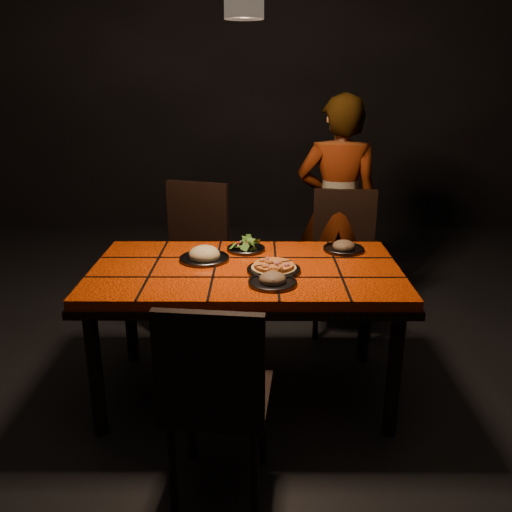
{
  "coord_description": "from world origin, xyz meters",
  "views": [
    {
      "loc": [
        0.07,
        -2.66,
        1.71
      ],
      "look_at": [
        0.05,
        -0.03,
        0.82
      ],
      "focal_mm": 38.0,
      "sensor_mm": 36.0,
      "label": 1
    }
  ],
  "objects_px": {
    "chair_far_left": "(192,246)",
    "plate_pizza": "(274,268)",
    "chair_far_right": "(344,251)",
    "dining_table": "(246,281)",
    "diner": "(338,209)",
    "plate_pasta": "(204,256)",
    "chair_near": "(215,392)"
  },
  "relations": [
    {
      "from": "diner",
      "to": "plate_pasta",
      "type": "bearing_deg",
      "value": 54.59
    },
    {
      "from": "chair_far_right",
      "to": "dining_table",
      "type": "bearing_deg",
      "value": -120.09
    },
    {
      "from": "dining_table",
      "to": "diner",
      "type": "xyz_separation_m",
      "value": [
        0.63,
        1.09,
        0.12
      ]
    },
    {
      "from": "chair_far_left",
      "to": "plate_pizza",
      "type": "relative_size",
      "value": 3.27
    },
    {
      "from": "plate_pasta",
      "to": "plate_pizza",
      "type": "bearing_deg",
      "value": -25.93
    },
    {
      "from": "diner",
      "to": "plate_pizza",
      "type": "height_order",
      "value": "diner"
    },
    {
      "from": "chair_far_right",
      "to": "plate_pasta",
      "type": "bearing_deg",
      "value": -132.28
    },
    {
      "from": "chair_near",
      "to": "chair_far_left",
      "type": "relative_size",
      "value": 0.91
    },
    {
      "from": "dining_table",
      "to": "plate_pizza",
      "type": "relative_size",
      "value": 5.3
    },
    {
      "from": "diner",
      "to": "plate_pasta",
      "type": "height_order",
      "value": "diner"
    },
    {
      "from": "dining_table",
      "to": "plate_pizza",
      "type": "bearing_deg",
      "value": -25.62
    },
    {
      "from": "chair_far_left",
      "to": "plate_pasta",
      "type": "distance_m",
      "value": 0.86
    },
    {
      "from": "chair_near",
      "to": "plate_pizza",
      "type": "bearing_deg",
      "value": -102.25
    },
    {
      "from": "plate_pasta",
      "to": "chair_near",
      "type": "bearing_deg",
      "value": -82.48
    },
    {
      "from": "chair_far_right",
      "to": "diner",
      "type": "distance_m",
      "value": 0.32
    },
    {
      "from": "chair_far_right",
      "to": "plate_pizza",
      "type": "relative_size",
      "value": 3.13
    },
    {
      "from": "chair_far_left",
      "to": "chair_far_right",
      "type": "distance_m",
      "value": 1.05
    },
    {
      "from": "dining_table",
      "to": "plate_pizza",
      "type": "xyz_separation_m",
      "value": [
        0.14,
        -0.07,
        0.1
      ]
    },
    {
      "from": "dining_table",
      "to": "plate_pasta",
      "type": "bearing_deg",
      "value": 153.87
    },
    {
      "from": "chair_far_right",
      "to": "diner",
      "type": "height_order",
      "value": "diner"
    },
    {
      "from": "dining_table",
      "to": "plate_pizza",
      "type": "distance_m",
      "value": 0.19
    },
    {
      "from": "chair_far_left",
      "to": "plate_pasta",
      "type": "bearing_deg",
      "value": -61.07
    },
    {
      "from": "chair_far_right",
      "to": "plate_pasta",
      "type": "relative_size",
      "value": 3.53
    },
    {
      "from": "plate_pasta",
      "to": "chair_far_right",
      "type": "bearing_deg",
      "value": 41.45
    },
    {
      "from": "chair_near",
      "to": "plate_pasta",
      "type": "relative_size",
      "value": 3.37
    },
    {
      "from": "chair_far_right",
      "to": "diner",
      "type": "xyz_separation_m",
      "value": [
        -0.02,
        0.2,
        0.25
      ]
    },
    {
      "from": "diner",
      "to": "plate_pizza",
      "type": "xyz_separation_m",
      "value": [
        -0.48,
        -1.16,
        -0.03
      ]
    },
    {
      "from": "dining_table",
      "to": "chair_far_left",
      "type": "bearing_deg",
      "value": 113.01
    },
    {
      "from": "chair_far_left",
      "to": "chair_far_right",
      "type": "height_order",
      "value": "chair_far_left"
    },
    {
      "from": "chair_far_right",
      "to": "plate_pasta",
      "type": "height_order",
      "value": "chair_far_right"
    },
    {
      "from": "chair_near",
      "to": "plate_pizza",
      "type": "xyz_separation_m",
      "value": [
        0.25,
        0.74,
        0.25
      ]
    },
    {
      "from": "chair_far_right",
      "to": "plate_pizza",
      "type": "bearing_deg",
      "value": -111.73
    }
  ]
}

